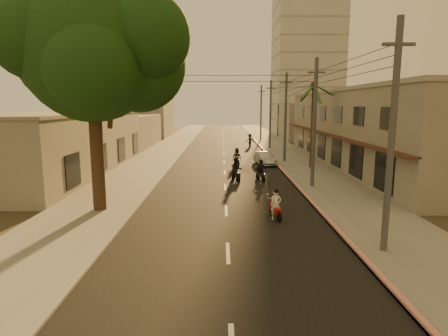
{
  "coord_description": "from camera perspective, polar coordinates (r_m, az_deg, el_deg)",
  "views": [
    {
      "loc": [
        -0.24,
        -18.11,
        5.82
      ],
      "look_at": [
        -0.11,
        5.47,
        1.84
      ],
      "focal_mm": 30.0,
      "sensor_mm": 36.0,
      "label": 1
    }
  ],
  "objects": [
    {
      "name": "ground",
      "position": [
        19.02,
        0.41,
        -8.23
      ],
      "size": [
        160.0,
        160.0,
        0.0
      ],
      "primitive_type": "plane",
      "color": "#383023",
      "rests_on": "ground"
    },
    {
      "name": "road",
      "position": [
        38.55,
        0.04,
        0.92
      ],
      "size": [
        10.0,
        140.0,
        0.02
      ],
      "primitive_type": "cube",
      "color": "black",
      "rests_on": "ground"
    },
    {
      "name": "sidewalk_right",
      "position": [
        39.31,
        11.04,
        0.99
      ],
      "size": [
        5.0,
        140.0,
        0.12
      ],
      "primitive_type": "cube",
      "color": "slate",
      "rests_on": "ground"
    },
    {
      "name": "sidewalk_left",
      "position": [
        39.22,
        -10.99,
        0.97
      ],
      "size": [
        5.0,
        140.0,
        0.12
      ],
      "primitive_type": "cube",
      "color": "slate",
      "rests_on": "ground"
    },
    {
      "name": "curb_stripe",
      "position": [
        34.02,
        8.71,
        -0.2
      ],
      "size": [
        0.2,
        60.0,
        0.2
      ],
      "primitive_type": "cube",
      "color": "#AC2112",
      "rests_on": "ground"
    },
    {
      "name": "shophouse_row",
      "position": [
        38.86,
        21.22,
        5.74
      ],
      "size": [
        8.8,
        34.2,
        7.3
      ],
      "color": "gray",
      "rests_on": "ground"
    },
    {
      "name": "left_building",
      "position": [
        35.07,
        -23.44,
        3.53
      ],
      "size": [
        8.2,
        24.2,
        5.2
      ],
      "color": "gray",
      "rests_on": "ground"
    },
    {
      "name": "distant_tower",
      "position": [
        76.3,
        12.43,
        15.53
      ],
      "size": [
        12.1,
        12.1,
        28.0
      ],
      "color": "#B7B5B2",
      "rests_on": "ground"
    },
    {
      "name": "broadleaf_tree",
      "position": [
        21.4,
        -18.41,
        16.24
      ],
      "size": [
        9.6,
        8.7,
        12.1
      ],
      "color": "black",
      "rests_on": "ground"
    },
    {
      "name": "palm_tree",
      "position": [
        35.11,
        13.53,
        11.5
      ],
      "size": [
        5.0,
        5.0,
        8.2
      ],
      "color": "black",
      "rests_on": "ground"
    },
    {
      "name": "utility_poles",
      "position": [
        38.65,
        9.43,
        10.53
      ],
      "size": [
        1.2,
        48.26,
        9.0
      ],
      "color": "#38383A",
      "rests_on": "ground"
    },
    {
      "name": "filler_right",
      "position": [
        64.75,
        12.47,
        6.87
      ],
      "size": [
        8.0,
        14.0,
        6.0
      ],
      "primitive_type": "cube",
      "color": "gray",
      "rests_on": "ground"
    },
    {
      "name": "filler_left_near",
      "position": [
        54.02,
        -15.15,
        5.42
      ],
      "size": [
        8.0,
        14.0,
        4.4
      ],
      "primitive_type": "cube",
      "color": "gray",
      "rests_on": "ground"
    },
    {
      "name": "filler_left_far",
      "position": [
        71.48,
        -11.52,
        7.54
      ],
      "size": [
        8.0,
        14.0,
        7.0
      ],
      "primitive_type": "cube",
      "color": "gray",
      "rests_on": "ground"
    },
    {
      "name": "scooter_red",
      "position": [
        19.45,
        7.89,
        -5.67
      ],
      "size": [
        0.78,
        1.67,
        1.66
      ],
      "rotation": [
        0.0,
        0.0,
        0.2
      ],
      "color": "black",
      "rests_on": "ground"
    },
    {
      "name": "scooter_mid_a",
      "position": [
        28.58,
        1.88,
        -0.36
      ],
      "size": [
        1.23,
        1.94,
        1.95
      ],
      "rotation": [
        0.0,
        0.0,
        0.25
      ],
      "color": "black",
      "rests_on": "ground"
    },
    {
      "name": "scooter_mid_b",
      "position": [
        28.87,
        5.62,
        -0.49
      ],
      "size": [
        1.17,
        1.73,
        1.74
      ],
      "rotation": [
        0.0,
        0.0,
        0.28
      ],
      "color": "black",
      "rests_on": "ground"
    },
    {
      "name": "scooter_far_a",
      "position": [
        35.75,
        1.96,
        1.52
      ],
      "size": [
        0.83,
        1.84,
        1.81
      ],
      "rotation": [
        0.0,
        0.0,
        0.0
      ],
      "color": "black",
      "rests_on": "ground"
    },
    {
      "name": "scooter_far_b",
      "position": [
        52.61,
        3.97,
        4.16
      ],
      "size": [
        1.33,
        1.9,
        1.88
      ],
      "rotation": [
        0.0,
        0.0,
        -0.15
      ],
      "color": "black",
      "rests_on": "ground"
    },
    {
      "name": "parked_car",
      "position": [
        36.83,
        6.24,
        1.44
      ],
      "size": [
        2.66,
        4.32,
        1.27
      ],
      "primitive_type": "imported",
      "rotation": [
        0.0,
        0.0,
        0.17
      ],
      "color": "#A0A3A8",
      "rests_on": "ground"
    }
  ]
}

